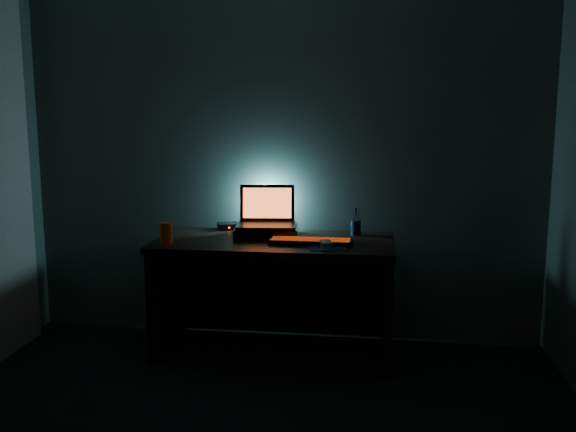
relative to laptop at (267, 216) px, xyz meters
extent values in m
cube|color=#404945|center=(0.07, 0.21, 0.38)|extent=(3.50, 0.00, 2.50)
cube|color=black|center=(0.07, -0.17, -0.14)|extent=(1.50, 0.70, 0.04)
cube|color=black|center=(-0.64, -0.17, -0.52)|extent=(0.06, 0.64, 0.71)
cube|color=black|center=(0.78, -0.17, -0.52)|extent=(0.06, 0.64, 0.71)
cube|color=black|center=(0.07, 0.16, -0.52)|extent=(1.38, 0.02, 0.65)
cube|color=black|center=(0.01, -0.05, -0.09)|extent=(0.43, 0.34, 0.06)
cube|color=black|center=(0.01, -0.05, -0.05)|extent=(0.41, 0.30, 0.02)
cube|color=black|center=(-0.01, 0.08, 0.08)|extent=(0.36, 0.08, 0.24)
cube|color=#FA541A|center=(-0.01, 0.07, 0.08)|extent=(0.32, 0.06, 0.20)
cube|color=black|center=(0.31, -0.25, -0.11)|extent=(0.51, 0.17, 0.03)
cube|color=red|center=(0.31, -0.25, -0.09)|extent=(0.48, 0.14, 0.00)
cube|color=navy|center=(0.42, -0.34, -0.12)|extent=(0.26, 0.25, 0.00)
cube|color=gray|center=(0.42, -0.34, -0.10)|extent=(0.09, 0.12, 0.03)
cylinder|color=black|center=(0.58, 0.05, -0.07)|extent=(0.08, 0.08, 0.09)
cylinder|color=#D44F0B|center=(-0.56, -0.36, -0.06)|extent=(0.08, 0.08, 0.13)
cube|color=black|center=(-0.29, 0.13, -0.10)|extent=(0.17, 0.15, 0.05)
sphere|color=#FF0C07|center=(-0.27, 0.08, -0.10)|extent=(0.01, 0.01, 0.01)
camera|label=1|loc=(0.68, -4.07, 0.71)|focal=40.00mm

